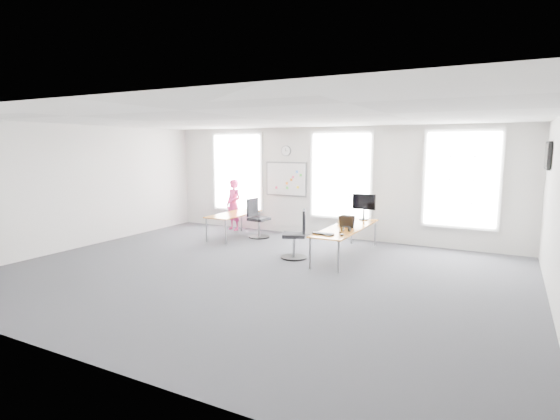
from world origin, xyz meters
The scene contains 23 objects.
floor centered at (0.00, 0.00, 0.00)m, with size 10.00×10.00×0.00m, color #2B2B31.
ceiling centered at (0.00, 0.00, 3.00)m, with size 10.00×10.00×0.00m, color white.
wall_back centered at (0.00, 4.00, 1.50)m, with size 10.00×10.00×0.00m, color silver.
wall_front centered at (0.00, -4.00, 1.50)m, with size 10.00×10.00×0.00m, color silver.
wall_left centered at (-5.00, 0.00, 1.50)m, with size 10.00×10.00×0.00m, color silver.
window_left centered at (-3.00, 3.97, 1.70)m, with size 1.60×0.06×2.20m, color white.
window_mid centered at (0.30, 3.97, 1.70)m, with size 1.60×0.06×2.20m, color white.
window_right centered at (3.30, 3.97, 1.70)m, with size 1.60×0.06×2.20m, color white.
desk_right centered at (1.12, 2.12, 0.63)m, with size 0.73×2.75×0.67m.
desk_left centered at (-2.29, 2.69, 0.61)m, with size 0.72×1.81×0.66m.
chair_right centered at (0.21, 1.44, 0.48)m, with size 0.65×0.65×1.09m.
chair_left centered at (-1.73, 2.98, 0.47)m, with size 0.57×0.57×1.07m.
person centered at (-2.90, 3.58, 0.76)m, with size 0.55×0.36×1.52m, color #EA3382.
whiteboard centered at (-1.35, 3.97, 1.55)m, with size 1.20×0.03×0.90m, color white.
wall_clock centered at (-1.35, 3.97, 2.35)m, with size 0.30×0.30×0.04m, color gray.
tv centered at (4.95, 3.00, 2.30)m, with size 0.06×0.90×0.55m, color black.
keyboard centered at (0.96, 1.12, 0.68)m, with size 0.47×0.17×0.02m, color black.
mouse centered at (1.35, 1.18, 0.69)m, with size 0.07×0.12×0.04m, color black.
lens_cap centered at (1.22, 1.45, 0.67)m, with size 0.06×0.06×0.01m, color black.
headphones centered at (1.27, 1.65, 0.72)m, with size 0.19×0.10×0.11m.
laptop_sleeve centered at (1.14, 2.07, 0.81)m, with size 0.35×0.22×0.28m.
paper_stack centered at (0.97, 2.48, 0.72)m, with size 0.29×0.22×0.10m, color beige.
monitor centered at (1.16, 3.28, 1.06)m, with size 0.58×0.24×0.64m.
Camera 1 is at (4.29, -7.14, 2.48)m, focal length 28.00 mm.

